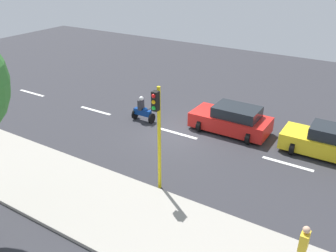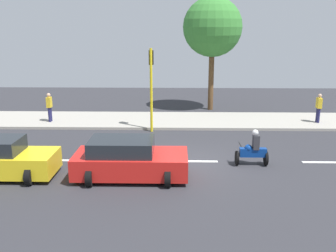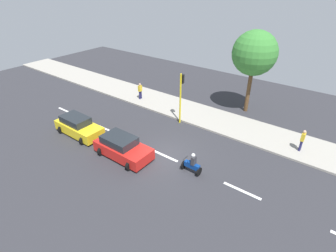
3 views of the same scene
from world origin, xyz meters
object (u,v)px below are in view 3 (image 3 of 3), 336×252
motorcycle (192,164)px  pedestrian_by_tree (302,140)px  street_tree_center (255,53)px  car_red (122,147)px  traffic_light_corner (181,92)px  car_yellow_cab (78,126)px  pedestrian_near_signal (140,91)px

motorcycle → pedestrian_by_tree: 8.49m
pedestrian_by_tree → street_tree_center: size_ratio=0.23×
car_red → motorcycle: (1.44, -4.96, -0.07)m
traffic_light_corner → street_tree_center: street_tree_center is taller
pedestrian_by_tree → street_tree_center: 8.48m
car_yellow_cab → motorcycle: (1.47, -9.99, -0.07)m
car_yellow_cab → traffic_light_corner: bearing=-39.4°
street_tree_center → car_yellow_cab: bearing=143.4°
traffic_light_corner → street_tree_center: size_ratio=0.60×
car_red → pedestrian_near_signal: bearing=34.9°
pedestrian_by_tree → traffic_light_corner: 9.92m
pedestrian_near_signal → traffic_light_corner: traffic_light_corner is taller
motorcycle → pedestrian_by_tree: pedestrian_by_tree is taller
car_yellow_cab → street_tree_center: size_ratio=0.57×
car_red → pedestrian_by_tree: bearing=-50.7°
motorcycle → traffic_light_corner: traffic_light_corner is taller
street_tree_center → traffic_light_corner: bearing=146.9°
pedestrian_by_tree → street_tree_center: (4.12, 5.91, 4.46)m
car_red → car_yellow_cab: size_ratio=1.00×
motorcycle → car_yellow_cab: bearing=98.3°
car_red → pedestrian_near_signal: 9.88m
motorcycle → pedestrian_by_tree: size_ratio=0.91×
car_red → motorcycle: bearing=-73.8°
pedestrian_by_tree → street_tree_center: street_tree_center is taller
traffic_light_corner → street_tree_center: bearing=-33.1°
motorcycle → pedestrian_by_tree: bearing=-37.0°
pedestrian_near_signal → pedestrian_by_tree: bearing=-89.5°
pedestrian_near_signal → pedestrian_by_tree: same height
car_red → pedestrian_by_tree: (8.22, -10.06, 0.35)m
car_red → traffic_light_corner: bearing=-3.8°
car_yellow_cab → street_tree_center: (12.36, -9.19, 4.81)m
street_tree_center → pedestrian_by_tree: bearing=-124.9°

